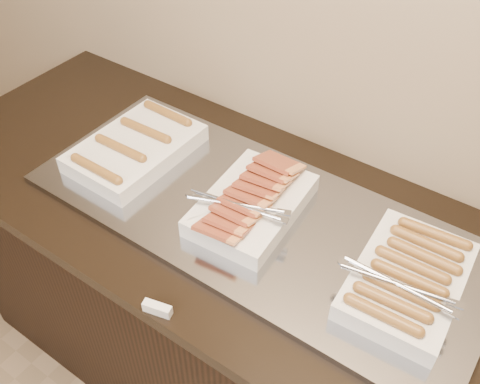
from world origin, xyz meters
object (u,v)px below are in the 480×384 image
at_px(counter, 253,318).
at_px(warming_tray, 254,216).
at_px(dish_right, 407,279).
at_px(dish_center, 251,203).
at_px(dish_left, 136,148).

distance_m(counter, warming_tray, 0.46).
xyz_separation_m(warming_tray, dish_right, (0.41, -0.00, 0.04)).
bearing_deg(counter, dish_center, -163.04).
relative_size(counter, dish_right, 5.93).
relative_size(dish_left, dish_right, 1.05).
relative_size(counter, dish_left, 5.62).
bearing_deg(dish_center, dish_right, -3.95).
height_order(counter, dish_center, dish_center).
height_order(warming_tray, dish_right, dish_right).
bearing_deg(counter, warming_tray, 180.00).
height_order(warming_tray, dish_left, dish_left).
bearing_deg(dish_left, dish_right, 0.51).
xyz_separation_m(counter, dish_right, (0.40, -0.00, 0.50)).
bearing_deg(dish_left, warming_tray, 0.82).
bearing_deg(warming_tray, dish_right, -0.62).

